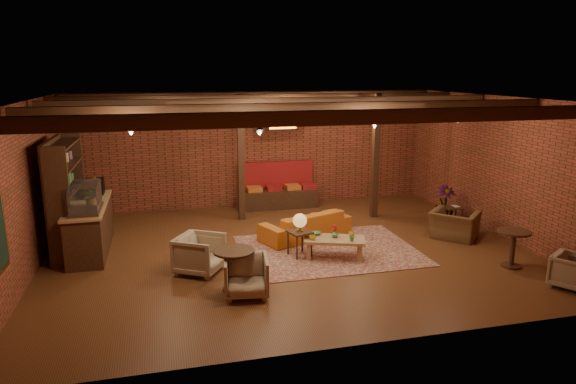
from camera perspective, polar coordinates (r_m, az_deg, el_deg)
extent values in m
plane|color=#422910|center=(11.06, 0.14, -6.51)|extent=(10.00, 10.00, 0.00)
cube|color=black|center=(10.42, 0.15, 10.27)|extent=(10.00, 8.00, 0.02)
cube|color=brown|center=(14.48, -3.76, 4.76)|extent=(10.00, 0.02, 3.20)
cube|color=brown|center=(6.95, 8.31, -4.96)|extent=(10.00, 0.02, 3.20)
cube|color=brown|center=(10.60, -27.07, 0.10)|extent=(0.02, 8.00, 3.20)
cube|color=brown|center=(12.79, 22.44, 2.62)|extent=(0.02, 8.00, 3.20)
cylinder|color=black|center=(11.99, -1.75, 9.01)|extent=(9.60, 0.12, 0.12)
cube|color=black|center=(13.01, -5.25, 3.76)|extent=(0.16, 0.16, 3.20)
cube|color=black|center=(13.39, 9.72, 3.90)|extent=(0.16, 0.16, 3.20)
imported|color=#337F33|center=(11.66, -20.83, -0.12)|extent=(0.35, 0.39, 0.30)
cube|color=orange|center=(13.63, -0.62, 7.43)|extent=(0.86, 0.06, 0.30)
cube|color=maroon|center=(11.10, 4.51, -6.46)|extent=(3.71, 2.84, 0.01)
imported|color=#B85D19|center=(11.79, 1.94, -3.66)|extent=(2.29, 1.55, 0.62)
cube|color=#9F804A|center=(10.57, 5.20, -5.28)|extent=(1.36, 1.00, 0.06)
cube|color=#9F804A|center=(10.45, 2.33, -6.68)|extent=(0.08, 0.08, 0.36)
cube|color=#9F804A|center=(10.44, 7.98, -6.83)|extent=(0.08, 0.08, 0.36)
cube|color=#9F804A|center=(10.86, 2.48, -5.90)|extent=(0.08, 0.08, 0.36)
cube|color=#9F804A|center=(10.85, 7.91, -6.04)|extent=(0.08, 0.08, 0.36)
imported|color=gold|center=(10.42, 2.75, -5.07)|extent=(0.16, 0.16, 0.10)
imported|color=#3F7F39|center=(10.41, 7.10, -5.19)|extent=(0.13, 0.13, 0.09)
imported|color=gold|center=(10.73, 7.07, -4.60)|extent=(0.16, 0.16, 0.10)
imported|color=#3F7F39|center=(10.75, 3.12, -4.61)|extent=(0.27, 0.27, 0.05)
imported|color=#3F7F39|center=(10.59, 5.22, -4.74)|extent=(0.15, 0.15, 0.12)
sphere|color=#B21312|center=(10.55, 5.23, -4.01)|extent=(0.10, 0.10, 0.10)
cube|color=black|center=(10.59, 1.32, -4.48)|extent=(0.54, 0.54, 0.04)
cylinder|color=black|center=(10.68, 1.31, -5.85)|extent=(0.04, 0.04, 0.50)
cylinder|color=olive|center=(10.58, 1.32, -4.32)|extent=(0.15, 0.15, 0.02)
cylinder|color=olive|center=(10.56, 1.32, -3.94)|extent=(0.04, 0.04, 0.21)
sphere|color=gold|center=(10.52, 1.32, -3.18)|extent=(0.29, 0.29, 0.29)
cylinder|color=black|center=(8.96, -6.03, -6.55)|extent=(0.72, 0.72, 0.04)
cylinder|color=black|center=(9.09, -5.97, -8.67)|extent=(0.10, 0.10, 0.70)
cylinder|color=black|center=(9.22, -5.92, -10.67)|extent=(0.43, 0.43, 0.04)
imported|color=#BEAD93|center=(9.92, -9.79, -6.61)|extent=(1.04, 1.06, 0.81)
imported|color=#BEAD93|center=(8.88, -4.67, -9.10)|extent=(0.82, 0.78, 0.76)
imported|color=brown|center=(12.32, 18.03, -2.99)|extent=(1.15, 1.17, 0.87)
cube|color=black|center=(13.36, 17.86, -1.66)|extent=(0.46, 0.46, 0.04)
cylinder|color=black|center=(13.42, 17.78, -2.62)|extent=(0.04, 0.04, 0.43)
imported|color=black|center=(13.35, 17.86, -1.54)|extent=(0.18, 0.22, 0.02)
cylinder|color=black|center=(10.88, 23.85, -4.06)|extent=(0.63, 0.63, 0.04)
cylinder|color=black|center=(10.98, 23.67, -5.83)|extent=(0.10, 0.10, 0.69)
cylinder|color=black|center=(11.10, 23.50, -7.52)|extent=(0.38, 0.38, 0.04)
imported|color=#BEAD93|center=(10.46, 29.11, -7.56)|extent=(0.87, 0.86, 0.67)
imported|color=#4C7F4C|center=(13.48, 17.27, 2.46)|extent=(1.56, 1.56, 2.70)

